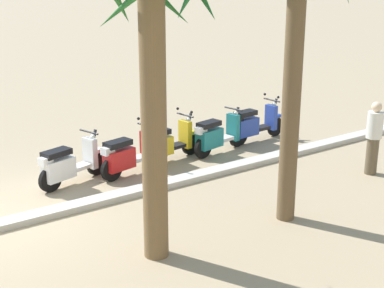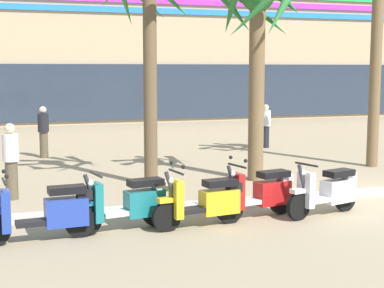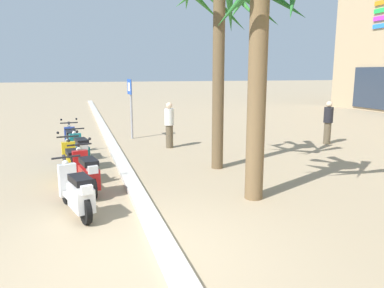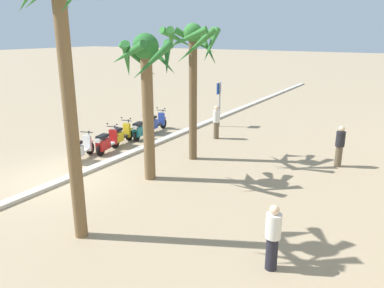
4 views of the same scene
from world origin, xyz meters
TOP-DOWN VIEW (x-y plane):
  - scooter_blue_lead_nearest at (-7.10, -0.99)m, footprint 1.87×0.56m
  - scooter_teal_far_back at (-5.70, -0.75)m, footprint 1.78×0.66m
  - scooter_yellow_second_in_line at (-4.39, -0.95)m, footprint 1.76×0.61m
  - scooter_red_last_in_row at (-3.18, -0.64)m, footprint 1.71×0.67m
  - scooter_white_mid_centre at (-1.89, -0.85)m, footprint 1.74×0.76m
  - palm_tree_near_sign at (-1.77, 2.79)m, footprint 2.11×2.11m
  - pedestrian_window_shopping at (-7.61, 2.35)m, footprint 0.34×0.34m

SIDE VIEW (x-z plane):
  - scooter_yellow_second_in_line at x=-4.39m, z-range -0.14..1.03m
  - scooter_white_mid_centre at x=-1.89m, z-range -0.07..0.97m
  - scooter_red_last_in_row at x=-3.18m, z-range -0.13..1.05m
  - scooter_teal_far_back at x=-5.70m, z-range -0.06..0.98m
  - scooter_blue_lead_nearest at x=-7.10m, z-range -0.12..1.05m
  - pedestrian_window_shopping at x=-7.61m, z-range 0.04..1.67m
  - palm_tree_near_sign at x=-1.77m, z-range 1.17..6.14m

